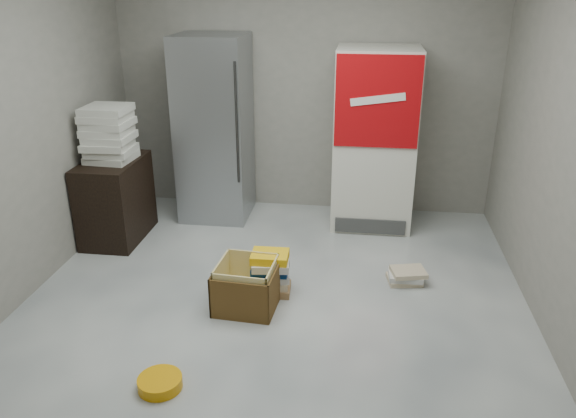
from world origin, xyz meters
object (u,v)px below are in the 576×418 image
Objects in this scene: coke_cooler at (374,139)px; cardboard_box at (247,289)px; phonebook_stack_main at (270,273)px; wood_shelf at (116,200)px; steel_fridge at (215,129)px.

coke_cooler reaches higher than cardboard_box.
wood_shelf is at bearing 142.69° from phonebook_stack_main.
steel_fridge is 1.06× the size of coke_cooler.
steel_fridge reaches higher than wood_shelf.
steel_fridge is 2.37× the size of wood_shelf.
coke_cooler is 1.92m from phonebook_stack_main.
phonebook_stack_main is at bearing 60.45° from cardboard_box.
cardboard_box is at bearing -133.72° from phonebook_stack_main.
coke_cooler is 2.25× the size of wood_shelf.
wood_shelf is 1.60× the size of cardboard_box.
phonebook_stack_main is at bearing -62.08° from steel_fridge.
steel_fridge is 1.95m from phonebook_stack_main.
phonebook_stack_main is at bearing -117.11° from coke_cooler.
phonebook_stack_main is at bearing -27.14° from wood_shelf.
coke_cooler is (1.65, -0.01, -0.05)m from steel_fridge.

